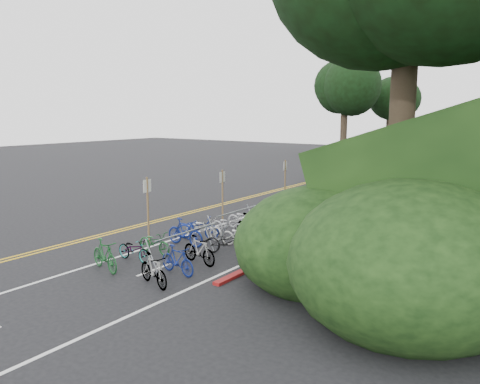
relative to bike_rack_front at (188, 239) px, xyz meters
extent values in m
plane|color=black|center=(-3.52, 0.79, -0.84)|extent=(120.00, 120.00, 0.00)
cube|color=gold|center=(-5.67, 10.79, -0.83)|extent=(0.12, 80.00, 0.01)
cube|color=gold|center=(-5.37, 10.79, -0.83)|extent=(0.12, 80.00, 0.01)
cube|color=silver|center=(-2.52, 10.79, -0.83)|extent=(0.12, 80.00, 0.01)
cube|color=silver|center=(1.68, 10.79, -0.83)|extent=(0.12, 80.00, 0.01)
cube|color=silver|center=(-0.42, -1.21, -0.83)|extent=(0.10, 1.60, 0.01)
cube|color=silver|center=(-0.42, 4.79, -0.83)|extent=(0.10, 1.60, 0.01)
cube|color=silver|center=(-0.42, 10.79, -0.83)|extent=(0.10, 1.60, 0.01)
cube|color=silver|center=(-0.42, 16.79, -0.83)|extent=(0.10, 1.60, 0.01)
cube|color=silver|center=(-0.42, 22.79, -0.83)|extent=(0.10, 1.60, 0.01)
cube|color=silver|center=(-0.42, 28.79, -0.83)|extent=(0.10, 1.60, 0.01)
cube|color=silver|center=(-0.42, 34.79, -0.83)|extent=(0.10, 1.60, 0.01)
cube|color=maroon|center=(2.18, 12.79, -0.79)|extent=(0.25, 28.00, 0.10)
cube|color=#382819|center=(2.88, 22.79, -0.76)|extent=(1.40, 44.00, 0.16)
ellipsoid|color=#284C19|center=(3.68, 3.79, 0.20)|extent=(2.00, 2.80, 1.60)
ellipsoid|color=#284C19|center=(4.48, 8.79, 0.71)|extent=(2.60, 3.64, 2.08)
ellipsoid|color=#284C19|center=(5.68, 14.79, 1.15)|extent=(2.20, 3.08, 1.76)
ellipsoid|color=#284C19|center=(4.28, 20.79, 0.72)|extent=(3.00, 4.20, 2.40)
ellipsoid|color=#284C19|center=(4.98, 26.79, 0.89)|extent=(2.40, 3.36, 1.92)
ellipsoid|color=#284C19|center=(3.48, 6.79, 0.06)|extent=(1.80, 2.52, 1.44)
ellipsoid|color=black|center=(4.48, 1.29, 0.37)|extent=(5.28, 6.16, 3.52)
ellipsoid|color=black|center=(7.48, 0.29, 0.59)|extent=(6.24, 7.28, 4.16)
cylinder|color=#2D2319|center=(5.98, 3.79, 3.29)|extent=(0.81, 0.81, 5.85)
cylinder|color=#2D2319|center=(-12.52, 42.79, 2.09)|extent=(0.81, 0.81, 5.85)
ellipsoid|color=black|center=(-12.52, 42.79, 7.41)|extent=(8.00, 8.00, 7.60)
cylinder|color=#2D2319|center=(-9.52, 50.79, 1.86)|extent=(0.79, 0.79, 5.40)
ellipsoid|color=black|center=(-9.52, 50.79, 6.66)|extent=(7.00, 7.00, 6.65)
cylinder|color=gray|center=(0.00, 0.00, 0.27)|extent=(0.05, 3.15, 0.05)
cylinder|color=gray|center=(-0.28, -1.47, -0.28)|extent=(0.56, 0.04, 1.10)
cylinder|color=gray|center=(0.28, -1.47, -0.28)|extent=(0.56, 0.04, 1.10)
cylinder|color=gray|center=(-0.28, 1.47, -0.28)|extent=(0.56, 0.04, 1.10)
cylinder|color=gray|center=(0.28, 1.47, -0.28)|extent=(0.56, 0.04, 1.10)
cylinder|color=gray|center=(-0.52, 3.79, 0.31)|extent=(0.05, 3.00, 0.05)
cylinder|color=gray|center=(-0.80, 2.39, -0.26)|extent=(0.58, 0.04, 1.13)
cylinder|color=gray|center=(-0.24, 2.39, -0.26)|extent=(0.58, 0.04, 1.13)
cylinder|color=gray|center=(-0.80, 5.19, -0.26)|extent=(0.58, 0.04, 1.13)
cylinder|color=gray|center=(-0.24, 5.19, -0.26)|extent=(0.58, 0.04, 1.13)
cylinder|color=gray|center=(-0.52, 8.79, 0.31)|extent=(0.05, 3.00, 0.05)
cylinder|color=gray|center=(-0.80, 7.39, -0.26)|extent=(0.58, 0.04, 1.13)
cylinder|color=gray|center=(-0.24, 7.39, -0.26)|extent=(0.58, 0.04, 1.13)
cylinder|color=gray|center=(-0.80, 10.19, -0.26)|extent=(0.58, 0.04, 1.13)
cylinder|color=gray|center=(-0.24, 10.19, -0.26)|extent=(0.58, 0.04, 1.13)
cylinder|color=gray|center=(-0.52, 13.79, 0.31)|extent=(0.05, 3.00, 0.05)
cylinder|color=gray|center=(-0.80, 12.39, -0.26)|extent=(0.58, 0.04, 1.13)
cylinder|color=gray|center=(-0.24, 12.39, -0.26)|extent=(0.58, 0.04, 1.13)
cylinder|color=gray|center=(-0.80, 15.19, -0.26)|extent=(0.58, 0.04, 1.13)
cylinder|color=gray|center=(-0.24, 15.19, -0.26)|extent=(0.58, 0.04, 1.13)
cylinder|color=gray|center=(-0.52, 18.79, 0.31)|extent=(0.05, 3.00, 0.05)
cylinder|color=gray|center=(-0.80, 17.39, -0.26)|extent=(0.58, 0.04, 1.13)
cylinder|color=gray|center=(-0.24, 17.39, -0.26)|extent=(0.58, 0.04, 1.13)
cylinder|color=gray|center=(-0.80, 20.19, -0.26)|extent=(0.58, 0.04, 1.13)
cylinder|color=gray|center=(-0.24, 20.19, -0.26)|extent=(0.58, 0.04, 1.13)
cylinder|color=gray|center=(-0.52, 23.79, 0.31)|extent=(0.05, 3.00, 0.05)
cylinder|color=gray|center=(-0.80, 22.39, -0.26)|extent=(0.58, 0.04, 1.13)
cylinder|color=gray|center=(-0.24, 22.39, -0.26)|extent=(0.58, 0.04, 1.13)
cylinder|color=gray|center=(-0.80, 25.19, -0.26)|extent=(0.58, 0.04, 1.13)
cylinder|color=gray|center=(-0.24, 25.19, -0.26)|extent=(0.58, 0.04, 1.13)
cylinder|color=brown|center=(-2.84, 0.85, 0.51)|extent=(0.08, 0.08, 2.70)
cube|color=silver|center=(-2.84, 0.85, 1.52)|extent=(0.02, 0.40, 0.50)
cylinder|color=brown|center=(-2.92, 5.79, 0.41)|extent=(0.08, 0.08, 2.50)
cube|color=silver|center=(-2.92, 5.79, 1.31)|extent=(0.02, 0.40, 0.50)
cylinder|color=brown|center=(-2.92, 11.79, 0.41)|extent=(0.08, 0.08, 2.50)
cube|color=silver|center=(-2.92, 11.79, 1.31)|extent=(0.02, 0.40, 0.50)
cylinder|color=brown|center=(-2.92, 17.79, 0.41)|extent=(0.08, 0.08, 2.50)
cube|color=silver|center=(-2.92, 17.79, 1.31)|extent=(0.02, 0.40, 0.50)
cylinder|color=brown|center=(-2.92, 23.79, 0.41)|extent=(0.08, 0.08, 2.50)
cube|color=silver|center=(-2.92, 23.79, 1.31)|extent=(0.02, 0.40, 0.50)
imported|color=navy|center=(-1.77, 2.61, -0.37)|extent=(1.36, 1.86, 0.93)
imported|color=#144C1E|center=(-1.69, -2.23, -0.31)|extent=(0.91, 1.82, 1.05)
imported|color=slate|center=(0.64, -2.28, -0.35)|extent=(0.91, 1.70, 0.98)
imported|color=slate|center=(-1.67, -0.98, -0.41)|extent=(0.60, 1.62, 0.84)
imported|color=navy|center=(0.51, -1.10, -0.36)|extent=(0.65, 1.62, 0.95)
imported|color=#144C1E|center=(-1.75, 0.10, -0.42)|extent=(0.64, 1.63, 0.84)
imported|color=slate|center=(0.41, 0.11, -0.35)|extent=(0.73, 1.69, 0.98)
imported|color=navy|center=(-1.53, 1.55, -0.30)|extent=(0.51, 1.80, 1.08)
imported|color=black|center=(0.52, 1.58, -0.37)|extent=(1.08, 1.88, 0.94)
imported|color=beige|center=(-1.55, 2.73, -0.37)|extent=(0.80, 1.83, 0.93)
imported|color=beige|center=(0.38, 2.63, -0.38)|extent=(0.84, 1.79, 0.91)
imported|color=#9E9EA3|center=(-1.17, 3.88, -0.40)|extent=(0.76, 1.71, 0.87)
imported|color=slate|center=(0.09, 3.66, -0.29)|extent=(1.10, 1.89, 1.10)
imported|color=#9E9EA3|center=(-1.10, 5.03, -0.36)|extent=(0.65, 1.82, 0.95)
imported|color=beige|center=(0.56, 5.01, -0.32)|extent=(0.80, 1.78, 1.03)
camera|label=1|loc=(10.58, -11.78, 4.32)|focal=35.00mm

